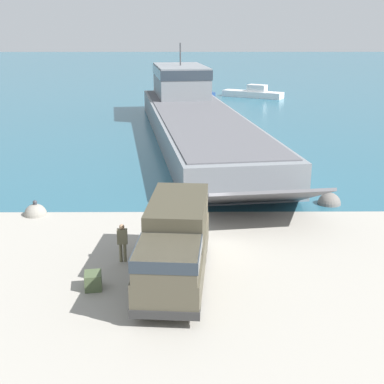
{
  "coord_description": "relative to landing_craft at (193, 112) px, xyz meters",
  "views": [
    {
      "loc": [
        -0.63,
        -23.03,
        9.91
      ],
      "look_at": [
        -0.46,
        1.99,
        2.05
      ],
      "focal_mm": 50.0,
      "sensor_mm": 36.0,
      "label": 1
    }
  ],
  "objects": [
    {
      "name": "ground_plane",
      "position": [
        0.2,
        -27.59,
        -1.98
      ],
      "size": [
        240.0,
        240.0,
        0.0
      ],
      "primitive_type": "plane",
      "color": "#9E998E"
    },
    {
      "name": "water_surface",
      "position": [
        0.2,
        67.23,
        -1.97
      ],
      "size": [
        240.0,
        180.0,
        0.01
      ],
      "primitive_type": "cube",
      "color": "#285B70",
      "rests_on": "ground_plane"
    },
    {
      "name": "landing_craft",
      "position": [
        0.0,
        0.0,
        0.0
      ],
      "size": [
        12.53,
        42.35,
        8.01
      ],
      "rotation": [
        0.0,
        0.0,
        0.14
      ],
      "color": "gray",
      "rests_on": "ground_plane"
    },
    {
      "name": "military_truck",
      "position": [
        -0.97,
        -30.9,
        -0.41
      ],
      "size": [
        2.99,
        7.68,
        3.02
      ],
      "rotation": [
        0.0,
        0.0,
        -1.65
      ],
      "color": "#4C4738",
      "rests_on": "ground_plane"
    },
    {
      "name": "soldier_on_ramp",
      "position": [
        -3.3,
        -29.2,
        -0.97
      ],
      "size": [
        0.45,
        0.26,
        1.73
      ],
      "rotation": [
        0.0,
        0.0,
        4.76
      ],
      "color": "#6B664C",
      "rests_on": "ground_plane"
    },
    {
      "name": "moored_boat_a",
      "position": [
        8.82,
        25.8,
        -1.38
      ],
      "size": [
        8.58,
        5.97,
        1.8
      ],
      "rotation": [
        0.0,
        0.0,
        1.07
      ],
      "color": "white",
      "rests_on": "ground_plane"
    },
    {
      "name": "moored_boat_b",
      "position": [
        1.2,
        27.81,
        -1.48
      ],
      "size": [
        4.5,
        6.23,
        1.5
      ],
      "rotation": [
        0.0,
        0.0,
        0.43
      ],
      "color": "navy",
      "rests_on": "ground_plane"
    },
    {
      "name": "mooring_bollard",
      "position": [
        -8.76,
        -23.19,
        -1.52
      ],
      "size": [
        0.23,
        0.23,
        0.84
      ],
      "color": "#333338",
      "rests_on": "ground_plane"
    },
    {
      "name": "cargo_crate",
      "position": [
        -4.18,
        -31.71,
        -1.65
      ],
      "size": [
        0.77,
        0.88,
        0.66
      ],
      "primitive_type": "cube",
      "rotation": [
        0.0,
        0.0,
        0.16
      ],
      "color": "#475638",
      "rests_on": "ground_plane"
    },
    {
      "name": "shoreline_rock_b",
      "position": [
        -8.78,
        -23.19,
        -1.98
      ],
      "size": [
        1.22,
        1.22,
        1.22
      ],
      "primitive_type": "sphere",
      "color": "gray",
      "rests_on": "ground_plane"
    },
    {
      "name": "shoreline_rock_c",
      "position": [
        7.69,
        -21.45,
        -1.98
      ],
      "size": [
        1.33,
        1.33,
        1.33
      ],
      "primitive_type": "sphere",
      "color": "#66605B",
      "rests_on": "ground_plane"
    }
  ]
}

